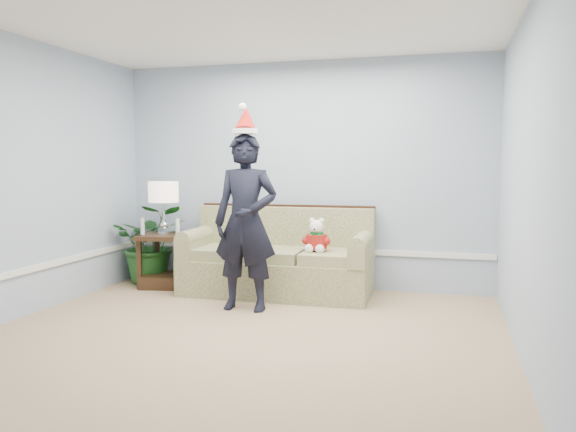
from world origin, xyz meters
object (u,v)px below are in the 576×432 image
(side_table, at_px, (168,266))
(teddy_bear, at_px, (316,239))
(table_lamp, at_px, (164,194))
(houseplant, at_px, (152,243))
(sofa, at_px, (278,262))
(man, at_px, (246,222))

(side_table, distance_m, teddy_bear, 1.91)
(table_lamp, xyz_separation_m, teddy_bear, (1.89, -0.07, -0.46))
(table_lamp, height_order, houseplant, table_lamp)
(table_lamp, relative_size, houseplant, 0.64)
(side_table, distance_m, houseplant, 0.44)
(sofa, bearing_deg, man, -97.70)
(sofa, xyz_separation_m, table_lamp, (-1.40, -0.08, 0.77))
(man, bearing_deg, side_table, 147.71)
(side_table, relative_size, man, 0.42)
(side_table, xyz_separation_m, teddy_bear, (1.86, -0.10, 0.41))
(side_table, bearing_deg, sofa, 2.10)
(table_lamp, bearing_deg, man, -28.99)
(table_lamp, distance_m, man, 1.51)
(teddy_bear, bearing_deg, table_lamp, 177.99)
(man, height_order, teddy_bear, man)
(side_table, distance_m, table_lamp, 0.88)
(sofa, xyz_separation_m, houseplant, (-1.70, 0.12, 0.14))
(table_lamp, bearing_deg, side_table, 49.37)
(teddy_bear, bearing_deg, sofa, 162.42)
(table_lamp, relative_size, teddy_bear, 1.68)
(side_table, bearing_deg, table_lamp, -130.63)
(houseplant, bearing_deg, table_lamp, -35.32)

